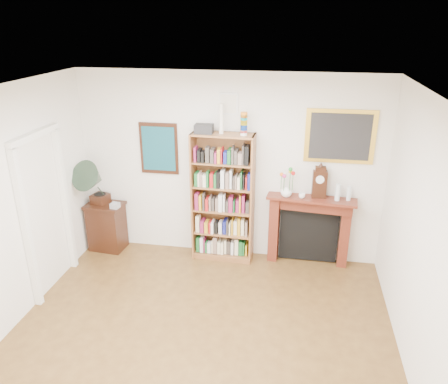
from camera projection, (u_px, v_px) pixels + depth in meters
The scene contains 15 objects.
room at pixel (186, 251), 4.16m from camera, with size 4.51×5.01×2.81m.
door_casing at pixel (45, 200), 5.66m from camera, with size 0.08×1.02×2.17m.
teal_poster at pixel (159, 149), 6.50m from camera, with size 0.58×0.04×0.78m.
small_picture at pixel (229, 104), 6.07m from camera, with size 0.26×0.04×0.30m.
gilt_painting at pixel (340, 137), 5.97m from camera, with size 0.95×0.04×0.75m.
bookshelf at pixel (223, 191), 6.40m from camera, with size 0.92×0.36×2.26m.
side_cabinet at pixel (107, 226), 6.92m from camera, with size 0.56×0.41×0.77m, color black.
fireplace at pixel (309, 224), 6.45m from camera, with size 1.29×0.42×1.07m.
gramophone at pixel (94, 180), 6.54m from camera, with size 0.59×0.68×0.77m.
cd_stack at pixel (115, 206), 6.63m from camera, with size 0.12×0.12×0.08m, color silver.
mantel_clock at pixel (319, 183), 6.17m from camera, with size 0.21×0.13×0.46m.
flower_vase at pixel (286, 191), 6.25m from camera, with size 0.16×0.16×0.17m, color silver.
teacup at pixel (302, 196), 6.21m from camera, with size 0.09×0.09×0.07m, color white.
bottle_left at pixel (338, 192), 6.11m from camera, with size 0.07×0.07×0.24m, color silver.
bottle_right at pixel (349, 194), 6.12m from camera, with size 0.06×0.06×0.20m, color silver.
Camera 1 is at (0.98, -3.53, 3.48)m, focal length 35.00 mm.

